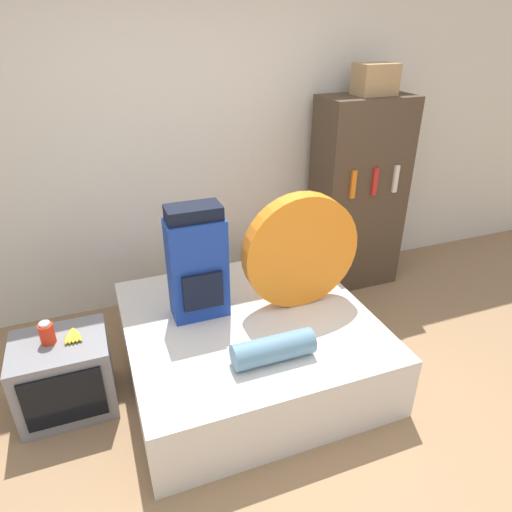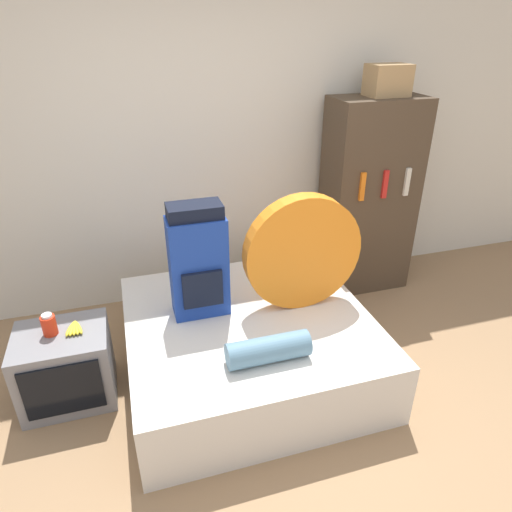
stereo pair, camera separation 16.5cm
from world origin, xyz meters
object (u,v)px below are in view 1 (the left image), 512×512
cardboard_box (375,79)px  canister (47,333)px  sleeping_roll (273,349)px  television (65,375)px  tent_bag (300,251)px  bookshelf (358,195)px  backpack (197,264)px

cardboard_box → canister: bearing=-163.9°
sleeping_roll → television: sleeping_roll is taller
television → canister: (-0.04, 0.03, 0.31)m
tent_bag → television: (-1.56, 0.02, -0.59)m
television → cardboard_box: size_ratio=1.79×
bookshelf → backpack: bearing=-156.8°
television → tent_bag: bearing=-0.8°
sleeping_roll → bookshelf: (1.32, 1.29, 0.32)m
sleeping_roll → bookshelf: bearing=44.3°
tent_bag → canister: 1.63m
canister → bookshelf: (2.53, 0.74, 0.27)m
sleeping_roll → television: 1.31m
backpack → canister: 0.97m
backpack → canister: size_ratio=5.40×
canister → cardboard_box: size_ratio=0.45×
backpack → cardboard_box: (1.64, 0.69, 0.97)m
tent_bag → cardboard_box: 1.57m
television → canister: canister is taller
television → bookshelf: (2.49, 0.77, 0.58)m
sleeping_roll → cardboard_box: (1.37, 1.29, 1.26)m
bookshelf → canister: bearing=-163.7°
tent_bag → bookshelf: bearing=40.4°
tent_bag → canister: bearing=178.3°
backpack → cardboard_box: size_ratio=2.45×
tent_bag → sleeping_roll: tent_bag is taller
television → cardboard_box: (2.53, 0.77, 1.53)m
sleeping_roll → bookshelf: size_ratio=0.29×
bookshelf → cardboard_box: bearing=1.5°
television → backpack: bearing=5.4°
sleeping_roll → canister: bearing=155.5°
cardboard_box → television: bearing=-163.1°
sleeping_roll → cardboard_box: size_ratio=1.56×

